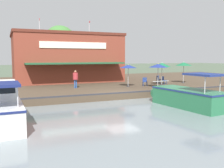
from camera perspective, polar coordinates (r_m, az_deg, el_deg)
ground_plane at (r=20.45m, az=2.35°, el=-3.84°), size 220.00×220.00×0.00m
quay_deck at (r=30.60m, az=-6.62°, el=-0.00°), size 22.00×56.00×0.60m
quay_edge_fender at (r=20.44m, az=2.24°, el=-2.00°), size 0.20×50.40×0.10m
waterfront_restaurant at (r=32.03m, az=-10.48°, el=5.96°), size 10.25×12.71×7.61m
patio_umbrella_by_entrance at (r=27.14m, az=11.37°, el=4.31°), size 1.82×1.82×2.41m
patio_umbrella_far_corner at (r=24.47m, az=10.49°, el=4.12°), size 1.82×1.82×2.35m
patio_umbrella_near_quay_edge at (r=29.74m, az=16.07°, el=4.41°), size 1.88×1.88×2.42m
patio_umbrella_mid_patio_right at (r=25.02m, az=3.72°, el=4.03°), size 1.73×1.73×2.25m
cafe_chair_facing_river at (r=27.97m, az=11.72°, el=0.94°), size 0.57×0.57×0.85m
cafe_chair_mid_patio at (r=26.06m, az=7.52°, el=0.65°), size 0.57×0.57×0.85m
cafe_chair_under_first_umbrella at (r=29.11m, az=10.62°, el=1.16°), size 0.57×0.57×0.85m
person_near_entrance at (r=24.11m, az=-8.35°, el=1.60°), size 0.48×0.48×1.70m
motorboat_mid_row at (r=14.21m, az=-23.75°, el=-4.92°), size 5.85×1.89×2.30m
motorboat_outer_channel at (r=18.48m, az=15.76°, el=-2.66°), size 6.60×2.57×2.42m
tree_downstream_bank at (r=33.82m, az=-11.99°, el=9.18°), size 4.55×4.33×7.11m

